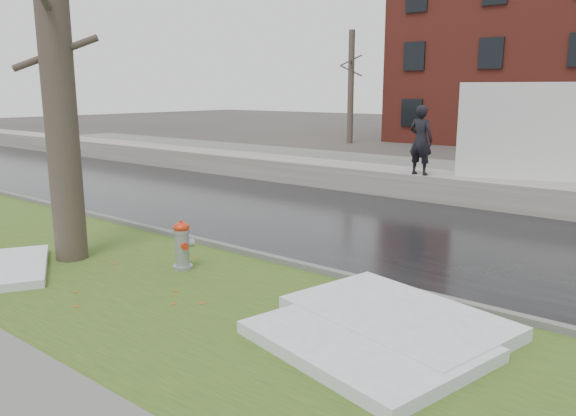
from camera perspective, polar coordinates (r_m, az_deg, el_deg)
The scene contains 13 objects.
ground at distance 9.51m, azimuth -4.98°, elevation -7.12°, with size 120.00×120.00×0.00m, color #47423D.
verge at distance 8.70m, azimuth -10.77°, elevation -8.99°, with size 60.00×4.50×0.04m, color #2E4B19.
road at distance 12.98m, azimuth 8.91°, elevation -1.96°, with size 60.00×7.00×0.03m, color black.
parking_lot at distance 20.66m, azimuth 20.87°, elevation 2.54°, with size 60.00×9.00×0.03m, color slate.
curb at distance 10.19m, azimuth -1.08°, elevation -5.35°, with size 60.00×0.15×0.14m, color slate.
snowbank at distance 16.62m, azimuth 16.26°, elevation 2.00°, with size 60.00×1.60×0.75m, color #A8A199.
bg_tree_left at distance 33.81m, azimuth 6.40°, elevation 12.21°, with size 1.40×1.62×6.50m.
bg_tree_center at distance 34.69m, azimuth 18.65°, elevation 11.67°, with size 1.40×1.62×6.50m.
fire_hydrant at distance 9.87m, azimuth -10.69°, elevation -3.52°, with size 0.43×0.41×0.87m.
tree at distance 10.78m, azimuth -22.51°, elevation 13.94°, with size 1.41×1.55×7.15m.
worker at distance 16.20m, azimuth 13.34°, elevation 6.72°, with size 0.71×0.47×1.94m, color black.
snow_patch_near at distance 7.03m, azimuth 7.87°, elevation -13.19°, with size 2.60×2.00×0.16m, color silver.
snow_patch_side at distance 7.73m, azimuth 11.02°, elevation -10.86°, with size 2.80×1.80×0.18m, color silver.
Camera 1 is at (6.27, -6.45, 3.09)m, focal length 35.00 mm.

